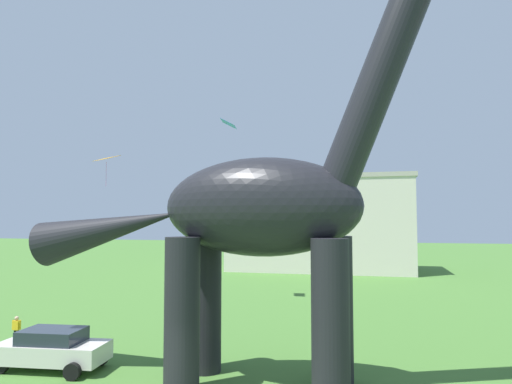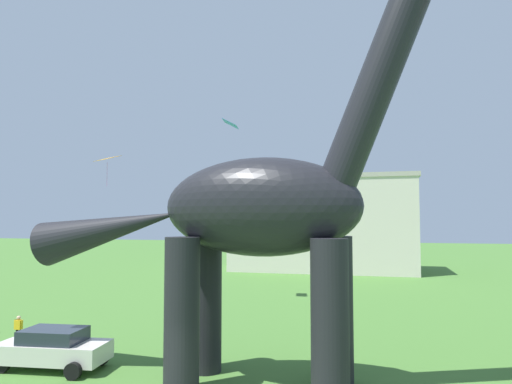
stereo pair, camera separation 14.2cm
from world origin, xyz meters
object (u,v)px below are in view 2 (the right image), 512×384
object	(u,v)px
dinosaur_sculpture	(259,207)
kite_mid_left	(230,124)
person_photographer	(18,326)
kite_near_high	(107,159)
parked_sedan_left	(53,348)

from	to	relation	value
dinosaur_sculpture	kite_mid_left	xyz separation A→B (m)	(-6.32, 16.21, 6.69)
person_photographer	kite_near_high	size ratio (longest dim) A/B	0.96
parked_sedan_left	kite_near_high	distance (m)	7.82
parked_sedan_left	person_photographer	xyz separation A→B (m)	(-4.27, 2.93, -0.05)
parked_sedan_left	person_photographer	world-z (taller)	parked_sedan_left
person_photographer	kite_near_high	bearing A→B (deg)	69.12
kite_near_high	person_photographer	bearing A→B (deg)	164.20
dinosaur_sculpture	kite_near_high	distance (m)	7.35
dinosaur_sculpture	parked_sedan_left	world-z (taller)	dinosaur_sculpture
person_photographer	kite_near_high	xyz separation A→B (m)	(5.62, -1.59, 7.63)
parked_sedan_left	kite_mid_left	distance (m)	20.44
dinosaur_sculpture	parked_sedan_left	xyz separation A→B (m)	(-8.28, -0.11, -5.46)
person_photographer	kite_mid_left	size ratio (longest dim) A/B	0.72
parked_sedan_left	kite_mid_left	bearing A→B (deg)	76.87
parked_sedan_left	kite_near_high	xyz separation A→B (m)	(1.36, 1.34, 7.58)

